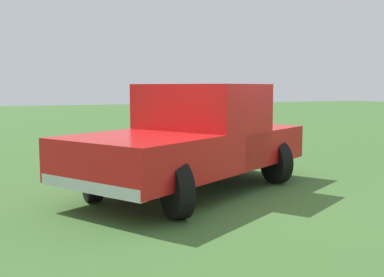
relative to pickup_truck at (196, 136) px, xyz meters
name	(u,v)px	position (x,y,z in m)	size (l,w,h in m)	color
ground_plane	(231,196)	(0.67, 0.31, -0.93)	(80.00, 80.00, 0.00)	#3D662D
pickup_truck	(196,136)	(0.00, 0.00, 0.00)	(3.99, 4.98, 1.81)	black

